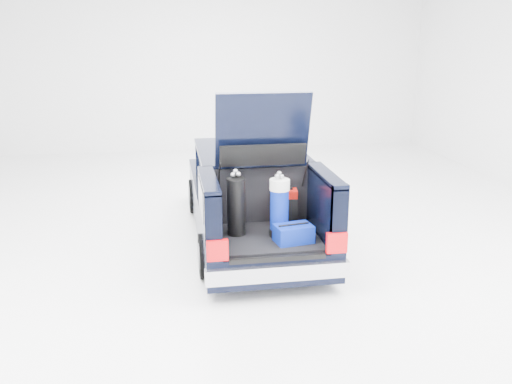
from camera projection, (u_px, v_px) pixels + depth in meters
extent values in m
plane|color=white|center=(251.00, 238.00, 8.81)|extent=(14.00, 14.00, 0.00)
cube|color=black|center=(245.00, 197.00, 9.28)|extent=(1.75, 3.00, 0.70)
cube|color=black|center=(234.00, 179.00, 10.80)|extent=(1.70, 0.30, 0.50)
cube|color=#AAAAB1|center=(233.00, 180.00, 10.95)|extent=(1.72, 0.10, 0.22)
cube|color=black|center=(249.00, 169.00, 8.63)|extent=(1.55, 1.95, 0.54)
cube|color=black|center=(249.00, 151.00, 8.55)|extent=(1.62, 2.05, 0.06)
cube|color=black|center=(268.00, 254.00, 7.29)|extent=(1.75, 1.30, 0.40)
cube|color=black|center=(268.00, 237.00, 7.25)|extent=(1.32, 1.18, 0.05)
cube|color=black|center=(209.00, 213.00, 6.99)|extent=(0.20, 1.30, 0.85)
cube|color=black|center=(325.00, 207.00, 7.23)|extent=(0.20, 1.30, 0.85)
cube|color=black|center=(209.00, 180.00, 6.87)|extent=(0.20, 1.30, 0.06)
cube|color=black|center=(326.00, 175.00, 7.11)|extent=(0.20, 1.30, 0.06)
cube|color=black|center=(260.00, 196.00, 7.70)|extent=(1.36, 0.08, 0.84)
cube|color=#AAAAB1|center=(278.00, 273.00, 6.64)|extent=(1.80, 0.12, 0.20)
cube|color=#9F060A|center=(217.00, 250.00, 6.45)|extent=(0.26, 0.07, 0.26)
cube|color=#9F060A|center=(337.00, 243.00, 6.68)|extent=(0.26, 0.07, 0.26)
cube|color=black|center=(278.00, 259.00, 6.62)|extent=(1.20, 0.06, 0.06)
cube|color=black|center=(263.00, 130.00, 7.26)|extent=(1.28, 0.33, 1.03)
cube|color=black|center=(262.00, 119.00, 7.26)|extent=(0.95, 0.17, 0.54)
cylinder|color=black|center=(195.00, 196.00, 9.97)|extent=(0.20, 0.62, 0.62)
cylinder|color=slate|center=(195.00, 196.00, 9.97)|extent=(0.23, 0.36, 0.36)
cylinder|color=black|center=(282.00, 192.00, 10.22)|extent=(0.20, 0.62, 0.62)
cylinder|color=slate|center=(282.00, 192.00, 10.22)|extent=(0.23, 0.36, 0.36)
cylinder|color=black|center=(206.00, 256.00, 7.32)|extent=(0.20, 0.62, 0.62)
cylinder|color=slate|center=(206.00, 256.00, 7.32)|extent=(0.23, 0.36, 0.36)
cylinder|color=black|center=(324.00, 248.00, 7.57)|extent=(0.20, 0.62, 0.62)
cylinder|color=slate|center=(324.00, 248.00, 7.57)|extent=(0.23, 0.36, 0.36)
cube|color=#7F0904|center=(285.00, 207.00, 7.59)|extent=(0.35, 0.25, 0.51)
cube|color=black|center=(285.00, 189.00, 7.52)|extent=(0.21, 0.07, 0.03)
cube|color=black|center=(286.00, 213.00, 7.52)|extent=(0.34, 0.06, 0.39)
cylinder|color=black|center=(236.00, 207.00, 7.17)|extent=(0.29, 0.33, 0.81)
cube|color=white|center=(235.00, 202.00, 7.26)|extent=(0.10, 0.03, 0.28)
sphere|color=#99999E|center=(233.00, 175.00, 7.06)|extent=(0.07, 0.07, 0.07)
sphere|color=#99999E|center=(238.00, 174.00, 7.02)|extent=(0.07, 0.07, 0.07)
cylinder|color=black|center=(279.00, 232.00, 7.23)|extent=(0.28, 0.28, 0.10)
cylinder|color=navy|center=(279.00, 209.00, 7.14)|extent=(0.25, 0.25, 0.56)
cylinder|color=white|center=(280.00, 185.00, 7.04)|extent=(0.28, 0.28, 0.14)
sphere|color=#99999E|center=(282.00, 177.00, 7.04)|extent=(0.06, 0.06, 0.06)
sphere|color=#99999E|center=(279.00, 173.00, 7.04)|extent=(0.06, 0.06, 0.06)
cube|color=navy|center=(293.00, 234.00, 7.00)|extent=(0.52, 0.39, 0.23)
cylinder|color=black|center=(294.00, 225.00, 6.97)|extent=(0.41, 0.09, 0.02)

